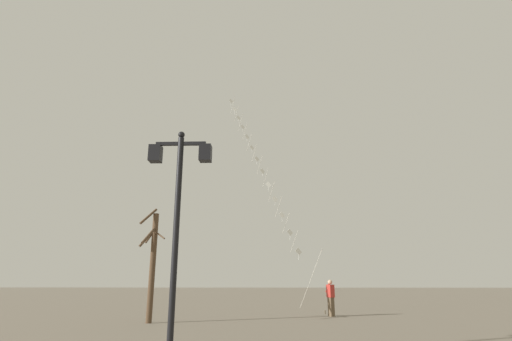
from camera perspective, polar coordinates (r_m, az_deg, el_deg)
name	(u,v)px	position (r m, az deg, el deg)	size (l,w,h in m)	color
ground_plane	(292,312)	(22.76, 5.27, -19.97)	(160.00, 160.00, 0.00)	#756B5B
twin_lantern_lamp_post	(178,196)	(9.24, -11.34, -3.67)	(1.49, 0.28, 5.16)	black
kite_train	(260,167)	(29.47, 0.64, 0.55)	(6.61, 12.58, 18.46)	brown
kite_flyer	(331,297)	(20.31, 10.87, -17.71)	(0.40, 0.62, 1.71)	brown
bare_tree	(152,261)	(17.45, -14.97, -12.71)	(1.22, 1.94, 4.72)	#4C3826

